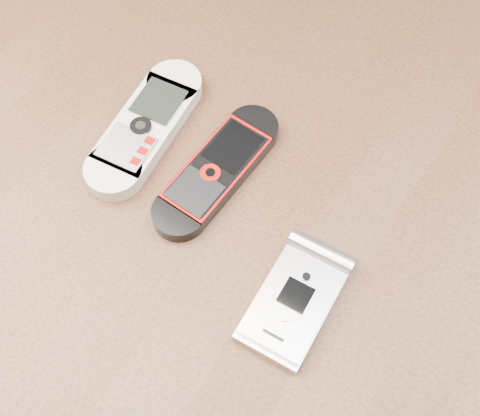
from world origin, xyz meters
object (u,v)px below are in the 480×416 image
object	(u,v)px
table	(236,264)
nokia_black_red	(217,170)
motorola_razr	(293,302)
nokia_white	(145,127)

from	to	relation	value
table	nokia_black_red	size ratio (longest dim) A/B	8.26
table	motorola_razr	distance (m)	0.15
motorola_razr	table	bearing A→B (deg)	148.32
nokia_white	motorola_razr	size ratio (longest dim) A/B	1.45
nokia_white	motorola_razr	xyz separation A→B (m)	(0.19, -0.07, -0.00)
table	nokia_black_red	distance (m)	0.12
table	motorola_razr	xyz separation A→B (m)	(0.08, -0.04, 0.11)
table	nokia_white	size ratio (longest dim) A/B	8.03
table	nokia_white	distance (m)	0.16
nokia_white	table	bearing A→B (deg)	-18.44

